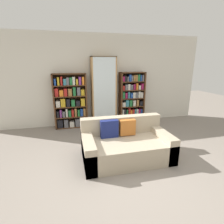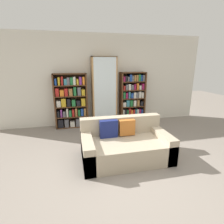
% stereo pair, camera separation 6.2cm
% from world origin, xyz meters
% --- Properties ---
extents(ground_plane, '(16.00, 16.00, 0.00)m').
position_xyz_m(ground_plane, '(0.00, 0.00, 0.00)').
color(ground_plane, gray).
extents(wall_back, '(6.56, 0.06, 2.70)m').
position_xyz_m(wall_back, '(0.00, 2.82, 1.35)').
color(wall_back, silver).
rests_on(wall_back, ground).
extents(couch, '(1.71, 0.97, 0.78)m').
position_xyz_m(couch, '(0.13, 0.52, 0.27)').
color(couch, tan).
rests_on(couch, ground).
extents(bookshelf_left, '(0.94, 0.32, 1.58)m').
position_xyz_m(bookshelf_left, '(-0.88, 2.61, 0.76)').
color(bookshelf_left, '#4C2D19').
rests_on(bookshelf_left, ground).
extents(display_cabinet, '(0.73, 0.36, 2.05)m').
position_xyz_m(display_cabinet, '(0.10, 2.59, 1.03)').
color(display_cabinet, '#AD7F4C').
rests_on(display_cabinet, ground).
extents(bookshelf_right, '(0.79, 0.32, 1.60)m').
position_xyz_m(bookshelf_right, '(1.00, 2.61, 0.79)').
color(bookshelf_right, '#4C2D19').
rests_on(bookshelf_right, ground).
extents(wine_bottle, '(0.08, 0.08, 0.33)m').
position_xyz_m(wine_bottle, '(0.76, 1.84, 0.14)').
color(wine_bottle, black).
rests_on(wine_bottle, ground).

